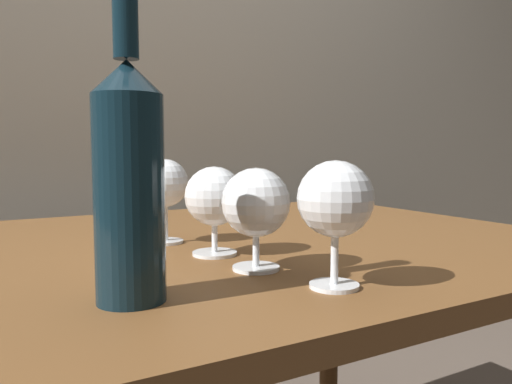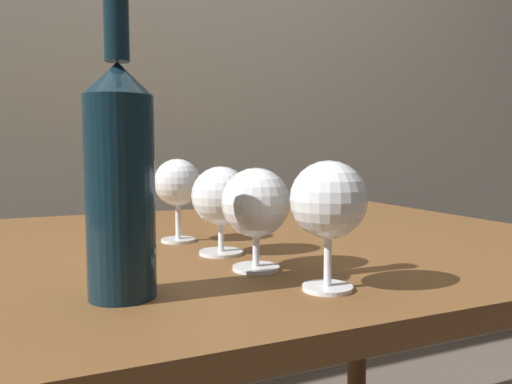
{
  "view_description": "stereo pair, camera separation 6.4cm",
  "coord_description": "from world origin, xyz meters",
  "px_view_note": "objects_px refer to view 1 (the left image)",
  "views": [
    {
      "loc": [
        -0.3,
        -0.78,
        0.86
      ],
      "look_at": [
        0.02,
        -0.22,
        0.8
      ],
      "focal_mm": 34.52,
      "sensor_mm": 36.0,
      "label": 1
    },
    {
      "loc": [
        -0.24,
        -0.81,
        0.86
      ],
      "look_at": [
        0.02,
        -0.22,
        0.8
      ],
      "focal_mm": 34.52,
      "sensor_mm": 36.0,
      "label": 2
    }
  ],
  "objects_px": {
    "wine_glass_white": "(335,200)",
    "wine_glass_port": "(214,198)",
    "wine_glass_rose": "(165,185)",
    "wine_bottle": "(129,176)",
    "wine_glass_chardonnay": "(256,203)"
  },
  "relations": [
    {
      "from": "wine_bottle",
      "to": "wine_glass_chardonnay",
      "type": "bearing_deg",
      "value": 16.6
    },
    {
      "from": "wine_glass_white",
      "to": "wine_bottle",
      "type": "height_order",
      "value": "wine_bottle"
    },
    {
      "from": "wine_bottle",
      "to": "wine_glass_port",
      "type": "bearing_deg",
      "value": 43.77
    },
    {
      "from": "wine_glass_port",
      "to": "wine_bottle",
      "type": "relative_size",
      "value": 0.4
    },
    {
      "from": "wine_glass_chardonnay",
      "to": "wine_bottle",
      "type": "xyz_separation_m",
      "value": [
        -0.18,
        -0.05,
        0.04
      ]
    },
    {
      "from": "wine_glass_white",
      "to": "wine_glass_rose",
      "type": "height_order",
      "value": "wine_glass_white"
    },
    {
      "from": "wine_glass_white",
      "to": "wine_glass_port",
      "type": "xyz_separation_m",
      "value": [
        -0.05,
        0.23,
        -0.02
      ]
    },
    {
      "from": "wine_glass_chardonnay",
      "to": "wine_glass_port",
      "type": "relative_size",
      "value": 1.01
    },
    {
      "from": "wine_glass_rose",
      "to": "wine_bottle",
      "type": "xyz_separation_m",
      "value": [
        -0.14,
        -0.29,
        0.03
      ]
    },
    {
      "from": "wine_glass_rose",
      "to": "wine_bottle",
      "type": "bearing_deg",
      "value": -115.35
    },
    {
      "from": "wine_glass_white",
      "to": "wine_glass_chardonnay",
      "type": "relative_size",
      "value": 1.09
    },
    {
      "from": "wine_glass_rose",
      "to": "wine_bottle",
      "type": "relative_size",
      "value": 0.43
    },
    {
      "from": "wine_glass_white",
      "to": "wine_glass_port",
      "type": "distance_m",
      "value": 0.23
    },
    {
      "from": "wine_glass_chardonnay",
      "to": "wine_glass_rose",
      "type": "relative_size",
      "value": 0.95
    },
    {
      "from": "wine_glass_rose",
      "to": "wine_bottle",
      "type": "distance_m",
      "value": 0.32
    }
  ]
}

